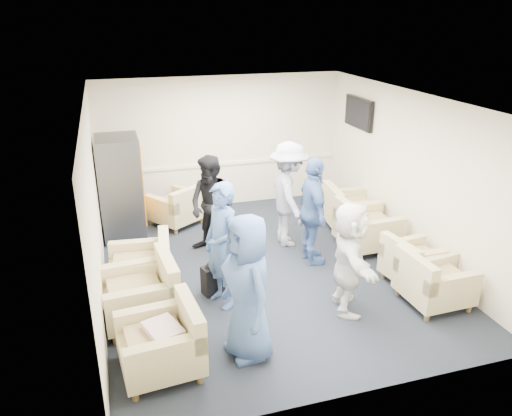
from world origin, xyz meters
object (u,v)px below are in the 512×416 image
object	(u,v)px
armchair_corner	(178,208)
person_mid_left	(222,246)
person_back_right	(289,195)
armchair_left_near	(165,344)
armchair_left_mid	(144,295)
person_front_right	(349,258)
armchair_right_midfar	(365,229)
person_front_left	(248,288)
person_mid_right	(313,212)
person_back_left	(212,206)
armchair_left_far	(144,270)
vending_machine	(121,188)
armchair_right_near	(431,283)
armchair_right_far	(348,211)
armchair_right_midnear	(413,265)

from	to	relation	value
armchair_corner	person_mid_left	bearing A→B (deg)	59.09
person_mid_left	person_back_right	xyz separation A→B (m)	(1.54, 1.58, 0.02)
armchair_left_near	person_mid_left	bearing A→B (deg)	136.01
armchair_left_mid	person_front_right	world-z (taller)	person_front_right
armchair_left_mid	armchair_right_midfar	bearing A→B (deg)	101.43
person_front_left	person_back_right	size ratio (longest dim) A/B	0.98
person_mid_right	armchair_corner	bearing A→B (deg)	45.63
person_mid_left	person_back_right	distance (m)	2.21
person_front_left	person_mid_right	xyz separation A→B (m)	(1.65, 1.99, -0.02)
person_front_left	person_back_left	distance (m)	2.77
armchair_left_far	vending_machine	distance (m)	2.22
person_mid_left	person_back_right	bearing A→B (deg)	114.13
armchair_right_near	person_mid_left	bearing A→B (deg)	71.26
person_back_right	armchair_left_far	bearing A→B (deg)	112.91
vending_machine	armchair_left_near	bearing A→B (deg)	-86.37
armchair_right_near	vending_machine	bearing A→B (deg)	46.07
armchair_left_near	armchair_left_far	xyz separation A→B (m)	(-0.08, 1.84, 0.01)
person_front_left	person_back_right	bearing A→B (deg)	141.41
person_back_right	armchair_left_near	bearing A→B (deg)	140.96
armchair_right_near	person_back_right	xyz separation A→B (m)	(-1.24, 2.44, 0.59)
person_mid_right	armchair_right_far	bearing A→B (deg)	-42.80
person_mid_left	person_front_left	bearing A→B (deg)	-20.10
vending_machine	armchair_right_midnear	bearing A→B (deg)	-37.10
armchair_right_far	person_mid_right	xyz separation A→B (m)	(-1.18, -1.08, 0.53)
vending_machine	person_back_left	bearing A→B (deg)	-40.18
armchair_left_near	armchair_right_midfar	world-z (taller)	armchair_right_midfar
person_mid_right	armchair_right_near	bearing A→B (deg)	-141.53
armchair_left_near	armchair_right_far	distance (m)	4.91
armchair_left_near	person_front_left	distance (m)	1.13
armchair_corner	person_front_left	xyz separation A→B (m)	(0.22, -4.16, 0.56)
person_mid_right	person_front_left	bearing A→B (deg)	145.31
armchair_right_near	vending_machine	world-z (taller)	vending_machine
armchair_right_midnear	armchair_corner	bearing A→B (deg)	34.94
armchair_left_near	person_back_left	world-z (taller)	person_back_left
armchair_right_far	person_front_left	world-z (taller)	person_front_left
armchair_left_mid	armchair_right_near	distance (m)	3.95
armchair_left_near	armchair_right_midfar	size ratio (longest dim) A/B	1.01
person_back_right	person_front_left	bearing A→B (deg)	154.16
armchair_left_near	person_front_left	world-z (taller)	person_front_left
armchair_left_mid	vending_machine	bearing A→B (deg)	177.68
armchair_left_far	armchair_right_midfar	bearing A→B (deg)	101.46
person_mid_left	person_back_left	distance (m)	1.60
person_front_left	armchair_left_far	bearing A→B (deg)	-159.51
person_front_right	vending_machine	bearing A→B (deg)	55.17
armchair_left_mid	person_front_left	size ratio (longest dim) A/B	0.56
armchair_left_mid	armchair_left_far	world-z (taller)	armchair_left_mid
armchair_right_far	armchair_corner	distance (m)	3.24
armchair_left_mid	person_mid_right	size ratio (longest dim) A/B	0.57
armchair_left_mid	armchair_right_far	bearing A→B (deg)	112.11
armchair_corner	person_mid_left	world-z (taller)	person_mid_left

